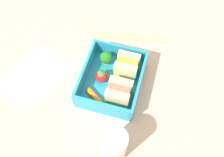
% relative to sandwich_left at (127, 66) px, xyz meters
% --- Properties ---
extents(ground_plane, '(1.20, 1.20, 0.02)m').
position_rel_sandwich_left_xyz_m(ground_plane, '(0.03, -0.02, -0.05)').
color(ground_plane, '#DEAF92').
extents(bento_tray, '(0.15, 0.13, 0.01)m').
position_rel_sandwich_left_xyz_m(bento_tray, '(0.03, -0.02, -0.03)').
color(bento_tray, '#2896BC').
rests_on(bento_tray, ground_plane).
extents(bento_rim, '(0.15, 0.13, 0.04)m').
position_rel_sandwich_left_xyz_m(bento_rim, '(0.03, -0.02, -0.00)').
color(bento_rim, '#2896BC').
rests_on(bento_rim, bento_tray).
extents(sandwich_left, '(0.05, 0.05, 0.05)m').
position_rel_sandwich_left_xyz_m(sandwich_left, '(0.00, 0.00, 0.00)').
color(sandwich_left, beige).
rests_on(sandwich_left, bento_tray).
extents(sandwich_center_left, '(0.05, 0.05, 0.05)m').
position_rel_sandwich_left_xyz_m(sandwich_center_left, '(0.07, 0.00, 0.00)').
color(sandwich_center_left, beige).
rests_on(sandwich_center_left, bento_tray).
extents(broccoli_floret, '(0.03, 0.03, 0.04)m').
position_rel_sandwich_left_xyz_m(broccoli_floret, '(-0.01, -0.05, -0.00)').
color(broccoli_floret, '#83CF5E').
rests_on(broccoli_floret, bento_tray).
extents(strawberry_far_left, '(0.03, 0.03, 0.03)m').
position_rel_sandwich_left_xyz_m(strawberry_far_left, '(0.03, -0.05, -0.01)').
color(strawberry_far_left, red).
rests_on(strawberry_far_left, bento_tray).
extents(carrot_stick_far_left, '(0.04, 0.04, 0.01)m').
position_rel_sandwich_left_xyz_m(carrot_stick_far_left, '(0.08, -0.05, -0.02)').
color(carrot_stick_far_left, orange).
rests_on(carrot_stick_far_left, bento_tray).
extents(chopstick_pair, '(0.05, 0.21, 0.01)m').
position_rel_sandwich_left_xyz_m(chopstick_pair, '(-0.11, -0.02, -0.03)').
color(chopstick_pair, '#D9B074').
rests_on(chopstick_pair, ground_plane).
extents(drinking_glass, '(0.05, 0.05, 0.09)m').
position_rel_sandwich_left_xyz_m(drinking_glass, '(0.18, 0.02, 0.01)').
color(drinking_glass, silver).
rests_on(drinking_glass, ground_plane).
extents(folded_napkin, '(0.18, 0.17, 0.00)m').
position_rel_sandwich_left_xyz_m(folded_napkin, '(0.06, -0.20, -0.03)').
color(folded_napkin, white).
rests_on(folded_napkin, ground_plane).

